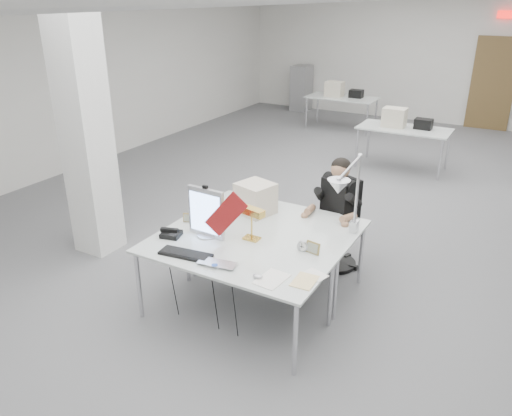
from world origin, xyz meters
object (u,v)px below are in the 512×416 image
(beige_monitor, at_px, (256,198))
(architect_lamp, at_px, (348,202))
(monitor, at_px, (206,213))
(desk_phone, at_px, (171,234))
(desk_main, at_px, (233,255))
(seated_person, at_px, (339,196))
(laptop, at_px, (215,267))
(bankers_lamp, at_px, (252,223))
(office_chair, at_px, (338,221))

(beige_monitor, bearing_deg, architect_lamp, 6.72)
(monitor, height_order, desk_phone, monitor)
(desk_main, relative_size, architect_lamp, 2.16)
(desk_phone, relative_size, architect_lamp, 0.22)
(desk_phone, xyz_separation_m, beige_monitor, (0.44, 0.92, 0.15))
(seated_person, relative_size, monitor, 1.96)
(seated_person, height_order, laptop, seated_person)
(desk_main, distance_m, laptop, 0.31)
(bankers_lamp, relative_size, desk_phone, 1.87)
(seated_person, distance_m, architect_lamp, 0.86)
(bankers_lamp, bearing_deg, desk_main, -79.96)
(laptop, xyz_separation_m, beige_monitor, (-0.28, 1.23, 0.16))
(bankers_lamp, height_order, desk_phone, bankers_lamp)
(office_chair, bearing_deg, desk_phone, -103.83)
(office_chair, relative_size, monitor, 2.27)
(office_chair, relative_size, laptop, 3.27)
(monitor, height_order, bankers_lamp, monitor)
(laptop, relative_size, architect_lamp, 0.42)
(desk_phone, distance_m, architect_lamp, 1.76)
(desk_phone, bearing_deg, seated_person, 36.82)
(office_chair, height_order, monitor, monitor)
(architect_lamp, bearing_deg, monitor, -150.67)
(bankers_lamp, height_order, beige_monitor, bankers_lamp)
(desk_phone, bearing_deg, laptop, -37.33)
(beige_monitor, height_order, architect_lamp, architect_lamp)
(desk_phone, height_order, beige_monitor, beige_monitor)
(monitor, height_order, laptop, monitor)
(monitor, xyz_separation_m, beige_monitor, (0.14, 0.73, -0.08))
(laptop, relative_size, beige_monitor, 0.97)
(seated_person, xyz_separation_m, desk_phone, (-1.19, -1.48, -0.12))
(office_chair, relative_size, beige_monitor, 3.18)
(desk_main, bearing_deg, office_chair, 72.92)
(laptop, bearing_deg, beige_monitor, 94.14)
(monitor, bearing_deg, beige_monitor, 81.69)
(seated_person, xyz_separation_m, monitor, (-0.88, -1.29, 0.11))
(desk_main, height_order, laptop, laptop)
(laptop, bearing_deg, desk_main, 81.99)
(bankers_lamp, relative_size, architect_lamp, 0.42)
(desk_main, relative_size, office_chair, 1.57)
(seated_person, distance_m, monitor, 1.57)
(architect_lamp, bearing_deg, beige_monitor, 175.99)
(office_chair, distance_m, bankers_lamp, 1.32)
(monitor, distance_m, architect_lamp, 1.37)
(desk_main, distance_m, architect_lamp, 1.19)
(office_chair, height_order, seated_person, seated_person)
(beige_monitor, bearing_deg, monitor, -84.77)
(seated_person, bearing_deg, bankers_lamp, -88.10)
(office_chair, distance_m, monitor, 1.67)
(office_chair, height_order, architect_lamp, architect_lamp)
(monitor, bearing_deg, laptop, -47.20)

